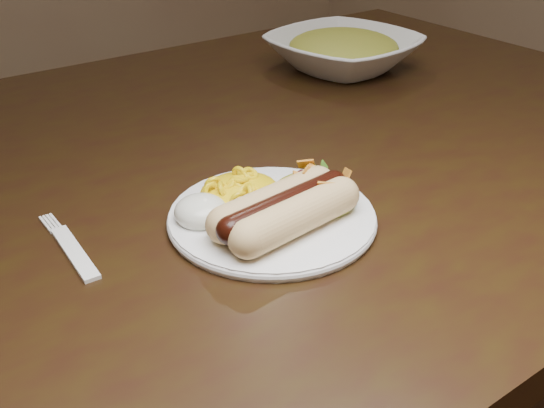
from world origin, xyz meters
TOP-DOWN VIEW (x-y plane):
  - table at (0.00, 0.00)m, footprint 1.60×0.90m
  - plate at (0.05, -0.17)m, footprint 0.27×0.27m
  - hotdog at (0.05, -0.20)m, footprint 0.13×0.08m
  - mac_and_cheese at (0.04, -0.12)m, footprint 0.10×0.09m
  - sour_cream at (-0.01, -0.14)m, footprint 0.06×0.06m
  - taco_salad at (0.10, -0.17)m, footprint 0.09×0.09m
  - fork at (-0.13, -0.11)m, footprint 0.03×0.15m
  - serving_bowl at (0.44, 0.16)m, footprint 0.26×0.26m
  - bowl_filling at (0.44, 0.16)m, footprint 0.23×0.23m

SIDE VIEW (x-z plane):
  - table at x=0.00m, z-range 0.28..1.03m
  - fork at x=-0.13m, z-range 0.75..0.75m
  - plate at x=0.05m, z-range 0.75..0.76m
  - taco_salad at x=0.10m, z-range 0.76..0.80m
  - sour_cream at x=-0.01m, z-range 0.76..0.79m
  - mac_and_cheese at x=0.04m, z-range 0.76..0.79m
  - serving_bowl at x=0.44m, z-range 0.75..0.81m
  - hotdog at x=0.05m, z-range 0.76..0.80m
  - bowl_filling at x=0.44m, z-range 0.78..0.82m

